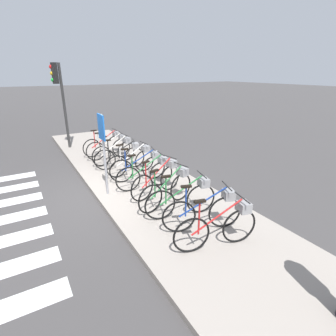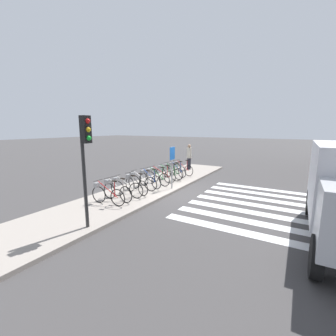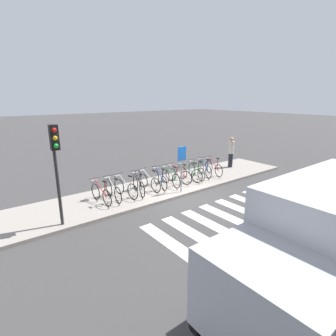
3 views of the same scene
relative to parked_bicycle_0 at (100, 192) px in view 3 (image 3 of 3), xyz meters
The scene contains 19 objects.
ground_plane 3.49m from the parked_bicycle_0, 23.27° to the right, with size 120.00×120.00×0.00m, color #423F3F.
sidewalk 3.21m from the parked_bicycle_0, ahead, with size 14.88×2.85×0.12m.
road_crosswalk 7.27m from the parked_bicycle_0, 64.10° to the right, with size 5.85×8.00×0.01m.
parked_bicycle_0 is the anchor object (origin of this frame).
parked_bicycle_1 0.53m from the parked_bicycle_0, ahead, with size 0.46×1.60×0.98m.
parked_bicycle_2 1.08m from the parked_bicycle_0, ahead, with size 0.46×1.59×0.98m.
parked_bicycle_3 1.73m from the parked_bicycle_0, ahead, with size 0.54×1.56×0.98m.
parked_bicycle_4 2.32m from the parked_bicycle_0, ahead, with size 0.46×1.60×0.98m.
parked_bicycle_5 2.92m from the parked_bicycle_0, ahead, with size 0.53×1.57×0.98m.
parked_bicycle_6 3.49m from the parked_bicycle_0, ahead, with size 0.46×1.60×0.98m.
parked_bicycle_7 3.98m from the parked_bicycle_0, ahead, with size 0.53×1.57×0.98m.
parked_bicycle_8 4.60m from the parked_bicycle_0, ahead, with size 0.50×1.57×0.98m.
parked_bicycle_9 5.18m from the parked_bicycle_0, ahead, with size 0.51×1.57×0.98m.
parked_bicycle_10 5.84m from the parked_bicycle_0, ahead, with size 0.66×1.52×0.98m.
parked_bicycle_11 6.39m from the parked_bicycle_0, ahead, with size 0.52×1.57×0.98m.
truck 7.87m from the parked_bicycle_0, 80.32° to the right, with size 5.01×2.06×2.62m.
pedestrian 8.37m from the parked_bicycle_0, ahead, with size 0.34×0.34×1.78m.
traffic_light 2.83m from the parked_bicycle_0, 147.31° to the right, with size 0.24×0.40×3.26m.
sign_post 3.59m from the parked_bicycle_0, 18.05° to the right, with size 0.44×0.07×2.02m.
Camera 3 is at (-6.92, -7.94, 4.16)m, focal length 28.00 mm.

